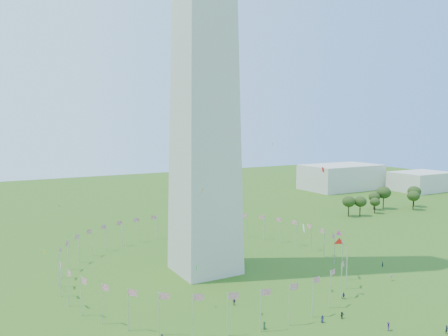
% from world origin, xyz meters
% --- Properties ---
extents(flag_ring, '(80.24, 80.24, 9.00)m').
position_xyz_m(flag_ring, '(-0.00, 50.00, 4.50)').
color(flag_ring, silver).
rests_on(flag_ring, ground).
extents(gov_building_east_a, '(50.00, 30.00, 16.00)m').
position_xyz_m(gov_building_east_a, '(150.00, 150.00, 8.00)').
color(gov_building_east_a, beige).
rests_on(gov_building_east_a, ground).
extents(gov_building_east_b, '(35.00, 25.00, 12.00)m').
position_xyz_m(gov_building_east_b, '(190.00, 120.00, 6.00)').
color(gov_building_east_b, beige).
rests_on(gov_building_east_b, ground).
extents(crowd, '(103.94, 61.66, 1.99)m').
position_xyz_m(crowd, '(10.89, 0.05, 0.88)').
color(crowd, '#301745').
rests_on(crowd, ground).
extents(kites_aloft, '(110.94, 67.90, 33.29)m').
position_xyz_m(kites_aloft, '(18.46, 21.94, 18.31)').
color(kites_aloft, red).
rests_on(kites_aloft, ground).
extents(tree_line_east, '(53.52, 15.63, 11.14)m').
position_xyz_m(tree_line_east, '(117.04, 85.60, 4.88)').
color(tree_line_east, '#2F4918').
rests_on(tree_line_east, ground).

